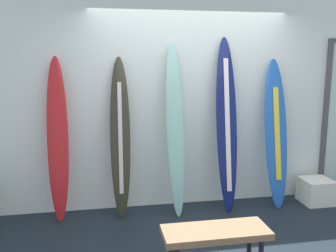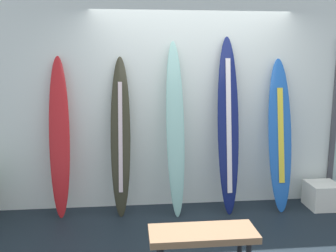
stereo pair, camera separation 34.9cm
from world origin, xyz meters
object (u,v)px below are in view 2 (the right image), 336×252
object	(u,v)px
surfboard_seafoam	(175,129)
bench	(203,237)
surfboard_navy	(228,126)
surfboard_cobalt	(280,136)
surfboard_crimson	(59,139)
surfboard_charcoal	(121,138)
display_block_left	(322,195)

from	to	relation	value
surfboard_seafoam	bench	bearing A→B (deg)	-87.62
surfboard_navy	surfboard_cobalt	world-z (taller)	surfboard_navy
surfboard_crimson	bench	size ratio (longest dim) A/B	2.10
surfboard_seafoam	surfboard_cobalt	distance (m)	1.34
surfboard_charcoal	surfboard_cobalt	xyz separation A→B (m)	(2.00, -0.04, -0.01)
surfboard_crimson	display_block_left	world-z (taller)	surfboard_crimson
display_block_left	surfboard_navy	bearing A→B (deg)	176.78
surfboard_charcoal	display_block_left	distance (m)	2.72
surfboard_charcoal	display_block_left	xyz separation A→B (m)	(2.60, -0.10, -0.80)
surfboard_navy	surfboard_crimson	bearing A→B (deg)	178.83
display_block_left	surfboard_charcoal	bearing A→B (deg)	177.72
surfboard_crimson	surfboard_seafoam	world-z (taller)	surfboard_seafoam
surfboard_cobalt	display_block_left	size ratio (longest dim) A/B	4.97
surfboard_seafoam	surfboard_cobalt	size ratio (longest dim) A/B	1.11
surfboard_crimson	surfboard_charcoal	xyz separation A→B (m)	(0.73, -0.01, -0.00)
surfboard_crimson	surfboard_charcoal	world-z (taller)	surfboard_crimson
surfboard_crimson	bench	distance (m)	2.18
surfboard_charcoal	surfboard_cobalt	bearing A→B (deg)	-1.19
surfboard_charcoal	bench	world-z (taller)	surfboard_charcoal
surfboard_crimson	surfboard_cobalt	xyz separation A→B (m)	(2.73, -0.05, -0.01)
surfboard_navy	surfboard_cobalt	distance (m)	0.69
surfboard_seafoam	bench	xyz separation A→B (m)	(0.06, -1.47, -0.67)
surfboard_crimson	bench	xyz separation A→B (m)	(1.46, -1.52, -0.57)
surfboard_crimson	surfboard_cobalt	size ratio (longest dim) A/B	1.01
surfboard_navy	surfboard_cobalt	size ratio (longest dim) A/B	1.14
surfboard_crimson	surfboard_charcoal	bearing A→B (deg)	-0.77
surfboard_charcoal	surfboard_seafoam	distance (m)	0.68
surfboard_seafoam	surfboard_crimson	bearing A→B (deg)	177.81
bench	surfboard_navy	bearing A→B (deg)	67.84
surfboard_seafoam	surfboard_navy	world-z (taller)	surfboard_navy
surfboard_charcoal	surfboard_cobalt	distance (m)	2.00
surfboard_charcoal	surfboard_seafoam	world-z (taller)	surfboard_seafoam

